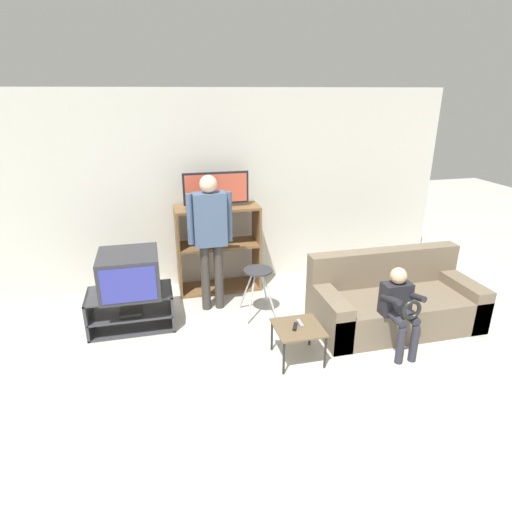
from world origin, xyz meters
TOP-DOWN VIEW (x-y plane):
  - ground_plane at (0.00, 0.00)m, footprint 18.00×18.00m
  - wall_back at (0.00, 3.25)m, footprint 6.40×0.06m
  - tv_stand at (-1.22, 2.17)m, footprint 0.95×0.53m
  - television_main at (-1.20, 2.16)m, footprint 0.64×0.65m
  - media_shelf at (-0.08, 2.96)m, footprint 1.09×0.45m
  - television_flat at (-0.09, 2.93)m, footprint 0.83×0.20m
  - folding_stool at (0.26, 2.12)m, footprint 0.39×0.45m
  - snack_table at (0.42, 1.11)m, footprint 0.47×0.47m
  - remote_control_black at (0.39, 1.11)m, footprint 0.09×0.15m
  - remote_control_white at (0.46, 1.16)m, footprint 0.04×0.14m
  - couch at (1.73, 1.53)m, footprint 1.87×0.88m
  - person_standing_adult at (-0.25, 2.40)m, footprint 0.53×0.20m
  - person_seated_child at (1.47, 1.02)m, footprint 0.33×0.43m

SIDE VIEW (x-z plane):
  - ground_plane at x=0.00m, z-range 0.00..0.00m
  - tv_stand at x=-1.22m, z-range 0.00..0.44m
  - couch at x=1.73m, z-range -0.14..0.68m
  - snack_table at x=0.42m, z-range 0.14..0.51m
  - remote_control_black at x=0.39m, z-range 0.37..0.39m
  - remote_control_white at x=0.46m, z-range 0.37..0.39m
  - folding_stool at x=0.26m, z-range 0.18..0.78m
  - person_seated_child at x=1.47m, z-range 0.08..0.99m
  - media_shelf at x=-0.08m, z-range 0.01..1.18m
  - television_main at x=-1.20m, z-range 0.44..0.91m
  - person_standing_adult at x=-0.25m, z-range 0.18..1.86m
  - wall_back at x=0.00m, z-range 0.00..2.60m
  - television_flat at x=-0.09m, z-range 1.15..1.60m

